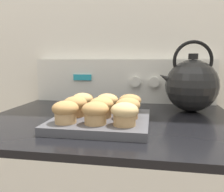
# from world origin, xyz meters

# --- Properties ---
(wall_back) EXTENTS (8.00, 0.05, 2.40)m
(wall_back) POSITION_xyz_m (0.00, 0.69, 1.20)
(wall_back) COLOR silver
(wall_back) RESTS_ON ground_plane
(control_panel) EXTENTS (0.78, 0.07, 0.19)m
(control_panel) POSITION_xyz_m (0.00, 0.64, 0.99)
(control_panel) COLOR silver
(control_panel) RESTS_ON stove_range
(muffin_pan) EXTENTS (0.27, 0.27, 0.02)m
(muffin_pan) POSITION_xyz_m (-0.01, 0.24, 0.90)
(muffin_pan) COLOR #4C4C51
(muffin_pan) RESTS_ON stove_range
(muffin_r0_c0) EXTENTS (0.07, 0.07, 0.06)m
(muffin_r0_c0) POSITION_xyz_m (-0.09, 0.17, 0.95)
(muffin_r0_c0) COLOR tan
(muffin_r0_c0) RESTS_ON muffin_pan
(muffin_r0_c1) EXTENTS (0.07, 0.07, 0.06)m
(muffin_r0_c1) POSITION_xyz_m (-0.01, 0.17, 0.95)
(muffin_r0_c1) COLOR tan
(muffin_r0_c1) RESTS_ON muffin_pan
(muffin_r0_c2) EXTENTS (0.07, 0.07, 0.06)m
(muffin_r0_c2) POSITION_xyz_m (0.06, 0.17, 0.95)
(muffin_r0_c2) COLOR tan
(muffin_r0_c2) RESTS_ON muffin_pan
(muffin_r1_c0) EXTENTS (0.07, 0.07, 0.06)m
(muffin_r1_c0) POSITION_xyz_m (-0.09, 0.25, 0.95)
(muffin_r1_c0) COLOR olive
(muffin_r1_c0) RESTS_ON muffin_pan
(muffin_r1_c1) EXTENTS (0.07, 0.07, 0.06)m
(muffin_r1_c1) POSITION_xyz_m (-0.01, 0.25, 0.95)
(muffin_r1_c1) COLOR #A37A4C
(muffin_r1_c1) RESTS_ON muffin_pan
(muffin_r1_c2) EXTENTS (0.07, 0.07, 0.06)m
(muffin_r1_c2) POSITION_xyz_m (0.06, 0.24, 0.95)
(muffin_r1_c2) COLOR olive
(muffin_r1_c2) RESTS_ON muffin_pan
(muffin_r2_c0) EXTENTS (0.07, 0.07, 0.06)m
(muffin_r2_c0) POSITION_xyz_m (-0.09, 0.32, 0.95)
(muffin_r2_c0) COLOR #A37A4C
(muffin_r2_c0) RESTS_ON muffin_pan
(muffin_r2_c1) EXTENTS (0.07, 0.07, 0.06)m
(muffin_r2_c1) POSITION_xyz_m (-0.01, 0.32, 0.95)
(muffin_r2_c1) COLOR olive
(muffin_r2_c1) RESTS_ON muffin_pan
(muffin_r2_c2) EXTENTS (0.07, 0.07, 0.06)m
(muffin_r2_c2) POSITION_xyz_m (0.06, 0.32, 0.95)
(muffin_r2_c2) COLOR tan
(muffin_r2_c2) RESTS_ON muffin_pan
(tea_kettle) EXTENTS (0.22, 0.19, 0.25)m
(tea_kettle) POSITION_xyz_m (0.27, 0.48, 0.99)
(tea_kettle) COLOR black
(tea_kettle) RESTS_ON stove_range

